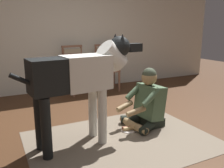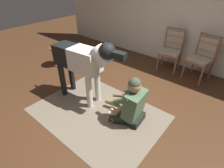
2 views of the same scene
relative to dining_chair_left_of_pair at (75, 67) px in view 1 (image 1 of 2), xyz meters
The scene contains 8 objects.
ground_plane 2.33m from the dining_chair_left_of_pair, 89.92° to the right, with size 13.47×13.47×0.00m, color #472B18.
back_wall 0.85m from the dining_chair_left_of_pair, 89.52° to the left, with size 7.78×0.10×2.60m, color silver.
area_rug 2.46m from the dining_chair_left_of_pair, 95.09° to the right, with size 2.19×1.57×0.01m, color #716453.
dining_chair_left_of_pair is the anchor object (origin of this frame).
dining_chair_right_of_pair 0.71m from the dining_chair_left_of_pair, ahead, with size 0.54×0.54×0.98m.
person_sitting_on_floor 2.17m from the dining_chair_left_of_pair, 81.68° to the right, with size 0.65×0.58×0.82m.
large_dog 2.35m from the dining_chair_left_of_pair, 106.35° to the right, with size 1.58×0.42×1.27m.
hot_dog_on_plate 2.23m from the dining_chair_left_of_pair, 89.64° to the right, with size 0.22×0.22×0.06m.
Camera 1 is at (-1.53, -2.48, 1.34)m, focal length 38.66 mm.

